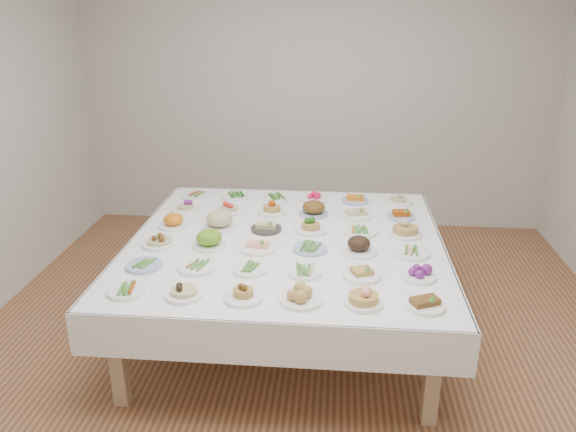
# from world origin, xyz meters

# --- Properties ---
(room_envelope) EXTENTS (5.02, 5.02, 2.81)m
(room_envelope) POSITION_xyz_m (0.00, 0.00, 1.83)
(room_envelope) COLOR #A16843
(room_envelope) RESTS_ON ground
(display_table) EXTENTS (2.29, 2.29, 0.75)m
(display_table) POSITION_xyz_m (-0.10, 0.23, 0.69)
(display_table) COLOR white
(display_table) RESTS_ON ground
(dish_0) EXTENTS (0.23, 0.23, 0.05)m
(dish_0) POSITION_xyz_m (-0.98, -0.65, 0.77)
(dish_0) COLOR white
(dish_0) RESTS_ON display_table
(dish_1) EXTENTS (0.22, 0.22, 0.12)m
(dish_1) POSITION_xyz_m (-0.63, -0.66, 0.80)
(dish_1) COLOR white
(dish_1) RESTS_ON display_table
(dish_2) EXTENTS (0.23, 0.23, 0.12)m
(dish_2) POSITION_xyz_m (-0.27, -0.66, 0.80)
(dish_2) COLOR white
(dish_2) RESTS_ON display_table
(dish_3) EXTENTS (0.25, 0.25, 0.12)m
(dish_3) POSITION_xyz_m (0.07, -0.66, 0.81)
(dish_3) COLOR white
(dish_3) RESTS_ON display_table
(dish_4) EXTENTS (0.24, 0.23, 0.14)m
(dish_4) POSITION_xyz_m (0.43, -0.66, 0.82)
(dish_4) COLOR white
(dish_4) RESTS_ON display_table
(dish_5) EXTENTS (0.22, 0.22, 0.09)m
(dish_5) POSITION_xyz_m (0.78, -0.66, 0.79)
(dish_5) COLOR white
(dish_5) RESTS_ON display_table
(dish_6) EXTENTS (0.23, 0.23, 0.05)m
(dish_6) POSITION_xyz_m (-0.99, -0.31, 0.77)
(dish_6) COLOR #4C66B2
(dish_6) RESTS_ON display_table
(dish_7) EXTENTS (0.25, 0.25, 0.05)m
(dish_7) POSITION_xyz_m (-0.64, -0.30, 0.77)
(dish_7) COLOR white
(dish_7) RESTS_ON display_table
(dish_8) EXTENTS (0.22, 0.22, 0.05)m
(dish_8) POSITION_xyz_m (-0.29, -0.30, 0.77)
(dish_8) COLOR white
(dish_8) RESTS_ON display_table
(dish_9) EXTENTS (0.22, 0.22, 0.05)m
(dish_9) POSITION_xyz_m (0.07, -0.31, 0.77)
(dish_9) COLOR white
(dish_9) RESTS_ON display_table
(dish_10) EXTENTS (0.24, 0.24, 0.10)m
(dish_10) POSITION_xyz_m (0.43, -0.31, 0.79)
(dish_10) COLOR white
(dish_10) RESTS_ON display_table
(dish_11) EXTENTS (0.22, 0.22, 0.10)m
(dish_11) POSITION_xyz_m (0.79, -0.30, 0.79)
(dish_11) COLOR white
(dish_11) RESTS_ON display_table
(dish_12) EXTENTS (0.24, 0.24, 0.14)m
(dish_12) POSITION_xyz_m (-1.00, 0.04, 0.82)
(dish_12) COLOR white
(dish_12) RESTS_ON display_table
(dish_13) EXTENTS (0.23, 0.23, 0.14)m
(dish_13) POSITION_xyz_m (-0.63, 0.05, 0.82)
(dish_13) COLOR white
(dish_13) RESTS_ON display_table
(dish_14) EXTENTS (0.25, 0.25, 0.11)m
(dish_14) POSITION_xyz_m (-0.28, 0.04, 0.79)
(dish_14) COLOR white
(dish_14) RESTS_ON display_table
(dish_15) EXTENTS (0.24, 0.24, 0.06)m
(dish_15) POSITION_xyz_m (0.08, 0.06, 0.78)
(dish_15) COLOR #4C66B2
(dish_15) RESTS_ON display_table
(dish_16) EXTENTS (0.25, 0.25, 0.14)m
(dish_16) POSITION_xyz_m (0.42, 0.05, 0.82)
(dish_16) COLOR white
(dish_16) RESTS_ON display_table
(dish_17) EXTENTS (0.25, 0.25, 0.06)m
(dish_17) POSITION_xyz_m (0.78, 0.05, 0.77)
(dish_17) COLOR white
(dish_17) RESTS_ON display_table
(dish_18) EXTENTS (0.22, 0.22, 0.13)m
(dish_18) POSITION_xyz_m (-0.99, 0.39, 0.81)
(dish_18) COLOR white
(dish_18) RESTS_ON display_table
(dish_19) EXTENTS (0.25, 0.25, 0.15)m
(dish_19) POSITION_xyz_m (-0.63, 0.40, 0.82)
(dish_19) COLOR white
(dish_19) RESTS_ON display_table
(dish_20) EXTENTS (0.23, 0.23, 0.10)m
(dish_20) POSITION_xyz_m (-0.27, 0.39, 0.79)
(dish_20) COLOR #2F2C29
(dish_20) RESTS_ON display_table
(dish_21) EXTENTS (0.24, 0.24, 0.14)m
(dish_21) POSITION_xyz_m (0.07, 0.40, 0.81)
(dish_21) COLOR white
(dish_21) RESTS_ON display_table
(dish_22) EXTENTS (0.25, 0.25, 0.05)m
(dish_22) POSITION_xyz_m (0.44, 0.40, 0.77)
(dish_22) COLOR white
(dish_22) RESTS_ON display_table
(dish_23) EXTENTS (0.24, 0.24, 0.15)m
(dish_23) POSITION_xyz_m (0.77, 0.39, 0.82)
(dish_23) COLOR white
(dish_23) RESTS_ON display_table
(dish_24) EXTENTS (0.24, 0.24, 0.12)m
(dish_24) POSITION_xyz_m (-0.99, 0.75, 0.81)
(dish_24) COLOR white
(dish_24) RESTS_ON display_table
(dish_25) EXTENTS (0.23, 0.23, 0.12)m
(dish_25) POSITION_xyz_m (-0.63, 0.75, 0.81)
(dish_25) COLOR white
(dish_25) RESTS_ON display_table
(dish_26) EXTENTS (0.24, 0.24, 0.14)m
(dish_26) POSITION_xyz_m (-0.27, 0.76, 0.81)
(dish_26) COLOR white
(dish_26) RESTS_ON display_table
(dish_27) EXTENTS (0.28, 0.28, 0.15)m
(dish_27) POSITION_xyz_m (0.07, 0.75, 0.82)
(dish_27) COLOR #4C66B2
(dish_27) RESTS_ON display_table
(dish_28) EXTENTS (0.25, 0.25, 0.11)m
(dish_28) POSITION_xyz_m (0.42, 0.75, 0.79)
(dish_28) COLOR white
(dish_28) RESTS_ON display_table
(dish_29) EXTENTS (0.22, 0.22, 0.09)m
(dish_29) POSITION_xyz_m (0.78, 0.75, 0.78)
(dish_29) COLOR #4C66B2
(dish_29) RESTS_ON display_table
(dish_30) EXTENTS (0.25, 0.25, 0.05)m
(dish_30) POSITION_xyz_m (-0.99, 1.11, 0.77)
(dish_30) COLOR white
(dish_30) RESTS_ON display_table
(dish_31) EXTENTS (0.26, 0.26, 0.06)m
(dish_31) POSITION_xyz_m (-0.63, 1.12, 0.77)
(dish_31) COLOR white
(dish_31) RESTS_ON display_table
(dish_32) EXTENTS (0.23, 0.23, 0.06)m
(dish_32) POSITION_xyz_m (-0.27, 1.11, 0.77)
(dish_32) COLOR white
(dish_32) RESTS_ON display_table
(dish_33) EXTENTS (0.23, 0.23, 0.09)m
(dish_33) POSITION_xyz_m (0.07, 1.11, 0.79)
(dish_33) COLOR white
(dish_33) RESTS_ON display_table
(dish_34) EXTENTS (0.23, 0.23, 0.09)m
(dish_34) POSITION_xyz_m (0.42, 1.10, 0.79)
(dish_34) COLOR #4C66B2
(dish_34) RESTS_ON display_table
(dish_35) EXTENTS (0.23, 0.23, 0.11)m
(dish_35) POSITION_xyz_m (0.79, 1.11, 0.80)
(dish_35) COLOR white
(dish_35) RESTS_ON display_table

